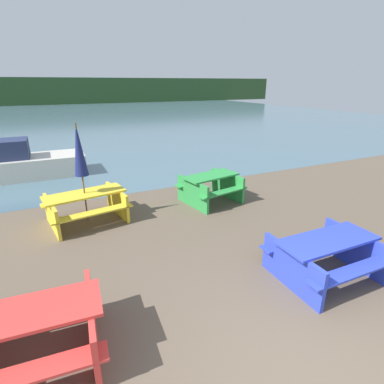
# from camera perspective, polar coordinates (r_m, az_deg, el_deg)

# --- Properties ---
(water) EXTENTS (60.00, 50.00, 0.00)m
(water) POSITION_cam_1_polar(r_m,az_deg,el_deg) (33.89, -22.13, 13.22)
(water) COLOR slate
(water) RESTS_ON ground_plane
(far_treeline) EXTENTS (80.00, 1.60, 4.00)m
(far_treeline) POSITION_cam_1_polar(r_m,az_deg,el_deg) (53.72, -24.18, 17.14)
(far_treeline) COLOR #284723
(far_treeline) RESTS_ON water
(picnic_table_blue) EXTENTS (1.80, 1.41, 0.74)m
(picnic_table_blue) POSITION_cam_1_polar(r_m,az_deg,el_deg) (5.76, 24.08, -10.64)
(picnic_table_blue) COLOR blue
(picnic_table_blue) RESTS_ON ground_plane
(picnic_table_red) EXTENTS (1.70, 1.50, 0.75)m
(picnic_table_red) POSITION_cam_1_polar(r_m,az_deg,el_deg) (4.35, -27.93, -22.42)
(picnic_table_red) COLOR red
(picnic_table_red) RESTS_ON ground_plane
(picnic_table_green) EXTENTS (1.76, 1.63, 0.79)m
(picnic_table_green) POSITION_cam_1_polar(r_m,az_deg,el_deg) (8.50, 3.56, 1.16)
(picnic_table_green) COLOR green
(picnic_table_green) RESTS_ON ground_plane
(picnic_table_yellow) EXTENTS (2.05, 1.65, 0.74)m
(picnic_table_yellow) POSITION_cam_1_polar(r_m,az_deg,el_deg) (7.71, -19.54, -2.20)
(picnic_table_yellow) COLOR yellow
(picnic_table_yellow) RESTS_ON ground_plane
(umbrella_navy) EXTENTS (0.31, 0.31, 2.39)m
(umbrella_navy) POSITION_cam_1_polar(r_m,az_deg,el_deg) (7.34, -20.74, 7.40)
(umbrella_navy) COLOR brown
(umbrella_navy) RESTS_ON ground_plane
(boat) EXTENTS (3.94, 1.61, 1.38)m
(boat) POSITION_cam_1_polar(r_m,az_deg,el_deg) (12.36, -29.68, 4.77)
(boat) COLOR beige
(boat) RESTS_ON water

